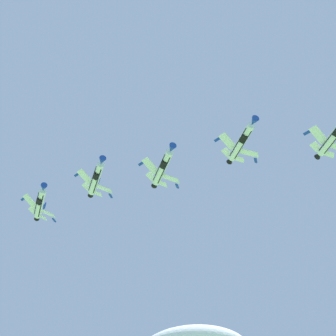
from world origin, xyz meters
name	(u,v)px	position (x,y,z in m)	size (l,w,h in m)	color
fighter_jet_lead	(334,135)	(9.96, 107.76, 83.15)	(10.34, 14.87, 5.23)	white
fighter_jet_left_wing	(242,141)	(-8.79, 111.52, 87.14)	(10.38, 14.87, 5.16)	white
fighter_jet_right_wing	(163,167)	(-26.39, 114.03, 84.67)	(10.25, 14.87, 5.37)	white
fighter_jet_left_outer	(96,178)	(-43.18, 119.17, 87.41)	(10.27, 14.87, 5.34)	white
fighter_jet_right_outer	(40,203)	(-59.20, 125.90, 86.69)	(10.19, 14.87, 5.46)	white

